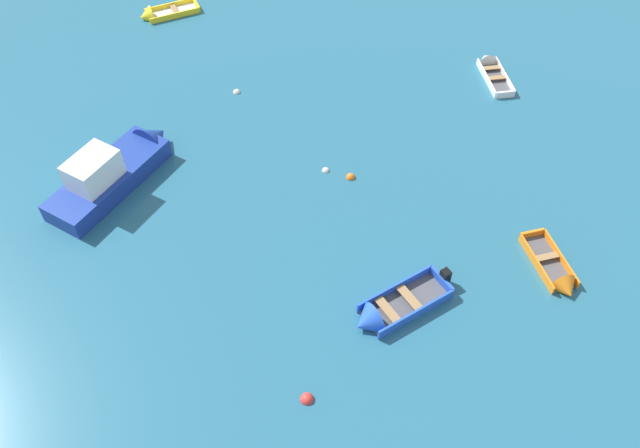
{
  "coord_description": "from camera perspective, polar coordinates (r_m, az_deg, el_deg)",
  "views": [
    {
      "loc": [
        0.08,
        7.32,
        18.23
      ],
      "look_at": [
        0.0,
        22.91,
        0.15
      ],
      "focal_mm": 36.03,
      "sensor_mm": 36.0,
      "label": 1
    }
  ],
  "objects": [
    {
      "name": "mooring_buoy_trailing",
      "position": [
        26.01,
        0.7,
        4.75
      ],
      "size": [
        0.29,
        0.29,
        0.29
      ],
      "primitive_type": "sphere",
      "color": "silver",
      "rests_on": "ground_plane"
    },
    {
      "name": "rowboat_yellow_near_right",
      "position": [
        36.0,
        -14.09,
        17.63
      ],
      "size": [
        3.21,
        2.24,
        1.02
      ],
      "color": "beige",
      "rests_on": "ground_plane"
    },
    {
      "name": "mooring_buoy_near_foreground",
      "position": [
        20.19,
        -1.05,
        -15.29
      ],
      "size": [
        0.42,
        0.42,
        0.42
      ],
      "primitive_type": "sphere",
      "color": "red",
      "rests_on": "ground_plane"
    },
    {
      "name": "rowboat_orange_midfield_right",
      "position": [
        23.84,
        20.55,
        -4.47
      ],
      "size": [
        1.66,
        3.04,
        0.9
      ],
      "color": "#4C4C51",
      "rests_on": "ground_plane"
    },
    {
      "name": "rowboat_white_cluster_inner",
      "position": [
        32.15,
        15.09,
        13.24
      ],
      "size": [
        1.36,
        3.15,
        0.86
      ],
      "color": "#4C4C51",
      "rests_on": "ground_plane"
    },
    {
      "name": "rowboat_blue_back_row_right",
      "position": [
        21.58,
        6.04,
        -7.82
      ],
      "size": [
        3.66,
        2.91,
        1.16
      ],
      "color": "#4C4C51",
      "rests_on": "ground_plane"
    },
    {
      "name": "motor_launch_deep_blue_far_left",
      "position": [
        26.45,
        -17.53,
        4.76
      ],
      "size": [
        4.48,
        5.99,
        2.25
      ],
      "color": "navy",
      "rests_on": "ground_plane"
    },
    {
      "name": "mooring_buoy_central",
      "position": [
        25.76,
        2.93,
        4.13
      ],
      "size": [
        0.37,
        0.37,
        0.37
      ],
      "primitive_type": "sphere",
      "color": "orange",
      "rests_on": "ground_plane"
    },
    {
      "name": "mooring_buoy_far_field",
      "position": [
        30.09,
        -7.19,
        11.54
      ],
      "size": [
        0.31,
        0.31,
        0.31
      ],
      "primitive_type": "sphere",
      "color": "silver",
      "rests_on": "ground_plane"
    }
  ]
}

